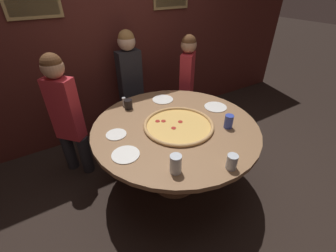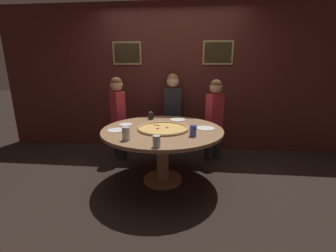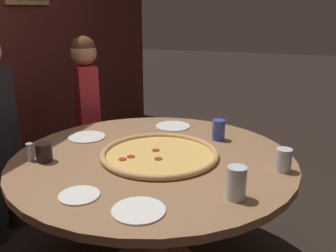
% 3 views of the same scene
% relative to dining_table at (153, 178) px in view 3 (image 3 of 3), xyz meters
% --- Properties ---
extents(dining_table, '(1.56, 1.56, 0.74)m').
position_rel_dining_table_xyz_m(dining_table, '(0.00, 0.00, 0.00)').
color(dining_table, '#936B47').
rests_on(dining_table, ground_plane).
extents(giant_pizza, '(0.66, 0.66, 0.03)m').
position_rel_dining_table_xyz_m(giant_pizza, '(0.01, -0.03, 0.15)').
color(giant_pizza, '#EAB75B').
rests_on(giant_pizza, dining_table).
extents(drink_cup_front_edge, '(0.09, 0.09, 0.15)m').
position_rel_dining_table_xyz_m(drink_cup_front_edge, '(-0.33, -0.51, 0.21)').
color(drink_cup_front_edge, silver).
rests_on(drink_cup_front_edge, dining_table).
extents(drink_cup_near_left, '(0.08, 0.08, 0.13)m').
position_rel_dining_table_xyz_m(drink_cup_near_left, '(0.39, -0.29, 0.20)').
color(drink_cup_near_left, '#384CB7').
rests_on(drink_cup_near_left, dining_table).
extents(drink_cup_centre_back, '(0.09, 0.09, 0.10)m').
position_rel_dining_table_xyz_m(drink_cup_centre_back, '(-0.24, 0.53, 0.18)').
color(drink_cup_centre_back, black).
rests_on(drink_cup_centre_back, dining_table).
extents(drink_cup_by_shaker, '(0.08, 0.08, 0.12)m').
position_rel_dining_table_xyz_m(drink_cup_by_shaker, '(0.03, -0.69, 0.19)').
color(drink_cup_by_shaker, silver).
rests_on(drink_cup_by_shaker, dining_table).
extents(white_plate_far_back, '(0.18, 0.18, 0.01)m').
position_rel_dining_table_xyz_m(white_plate_far_back, '(-0.53, 0.15, 0.14)').
color(white_plate_far_back, white).
rests_on(white_plate_far_back, dining_table).
extents(white_plate_beside_cup, '(0.23, 0.23, 0.01)m').
position_rel_dining_table_xyz_m(white_plate_beside_cup, '(0.17, 0.51, 0.14)').
color(white_plate_beside_cup, white).
rests_on(white_plate_beside_cup, dining_table).
extents(white_plate_near_front, '(0.22, 0.22, 0.01)m').
position_rel_dining_table_xyz_m(white_plate_near_front, '(-0.57, -0.15, 0.14)').
color(white_plate_near_front, white).
rests_on(white_plate_near_front, dining_table).
extents(white_plate_left_side, '(0.24, 0.24, 0.01)m').
position_rel_dining_table_xyz_m(white_plate_left_side, '(0.56, 0.06, 0.14)').
color(white_plate_left_side, white).
rests_on(white_plate_left_side, dining_table).
extents(condiment_shaker, '(0.04, 0.04, 0.10)m').
position_rel_dining_table_xyz_m(condiment_shaker, '(-0.26, 0.61, 0.18)').
color(condiment_shaker, silver).
rests_on(condiment_shaker, dining_table).
extents(diner_far_left, '(0.33, 0.31, 1.33)m').
position_rel_dining_table_xyz_m(diner_far_left, '(0.74, 0.84, 0.15)').
color(diner_far_left, '#232328').
rests_on(diner_far_left, ground_plane).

